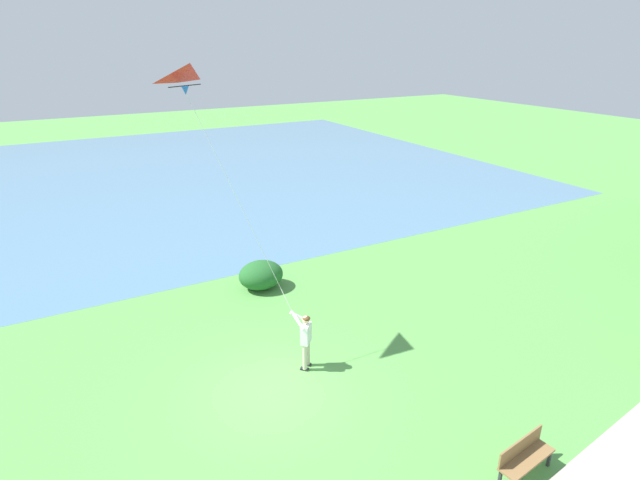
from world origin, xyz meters
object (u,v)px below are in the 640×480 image
at_px(flying_kite, 191,82).
at_px(park_bench_near_walkway, 524,455).
at_px(person_kite_flyer, 305,337).
at_px(lakeside_shrub, 261,275).

xyz_separation_m(flying_kite, park_bench_near_walkway, (7.80, 4.45, -7.43)).
relative_size(person_kite_flyer, flying_kite, 0.28).
bearing_deg(flying_kite, lakeside_shrub, 138.59).
bearing_deg(person_kite_flyer, flying_kite, -135.31).
relative_size(park_bench_near_walkway, lakeside_shrub, 0.89).
bearing_deg(park_bench_near_walkway, person_kite_flyer, -157.23).
height_order(park_bench_near_walkway, lakeside_shrub, lakeside_shrub).
distance_m(person_kite_flyer, park_bench_near_walkway, 6.23).
distance_m(park_bench_near_walkway, lakeside_shrub, 11.19).
height_order(flying_kite, park_bench_near_walkway, flying_kite).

